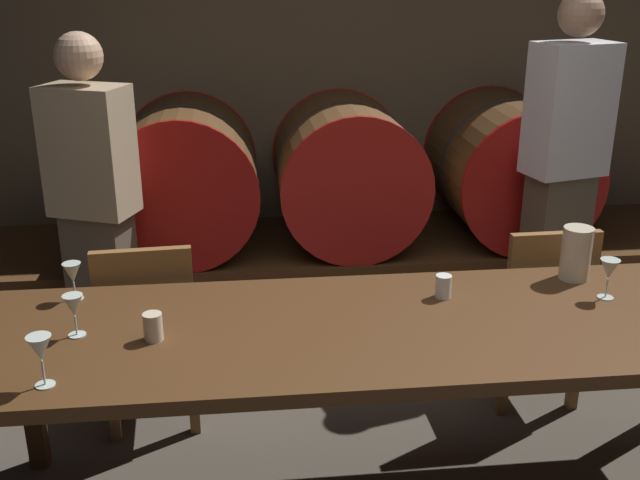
% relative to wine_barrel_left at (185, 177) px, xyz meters
% --- Properties ---
extents(back_wall, '(6.60, 0.24, 2.52)m').
position_rel_wine_barrel_left_xyz_m(back_wall, '(0.93, 0.55, 0.45)').
color(back_wall, brown).
rests_on(back_wall, ground).
extents(barrel_shelf, '(5.94, 0.90, 0.41)m').
position_rel_wine_barrel_left_xyz_m(barrel_shelf, '(0.93, -0.00, -0.61)').
color(barrel_shelf, '#4C2D16').
rests_on(barrel_shelf, ground).
extents(wine_barrel_left, '(0.81, 0.87, 0.81)m').
position_rel_wine_barrel_left_xyz_m(wine_barrel_left, '(0.00, 0.00, 0.00)').
color(wine_barrel_left, '#513319').
rests_on(wine_barrel_left, barrel_shelf).
extents(wine_barrel_center, '(0.81, 0.87, 0.81)m').
position_rel_wine_barrel_left_xyz_m(wine_barrel_center, '(0.91, 0.00, 0.00)').
color(wine_barrel_center, brown).
rests_on(wine_barrel_center, barrel_shelf).
extents(wine_barrel_right, '(0.81, 0.87, 0.81)m').
position_rel_wine_barrel_left_xyz_m(wine_barrel_right, '(1.87, 0.00, 0.00)').
color(wine_barrel_right, '#513319').
rests_on(wine_barrel_right, barrel_shelf).
extents(dining_table, '(2.86, 0.86, 0.76)m').
position_rel_wine_barrel_left_xyz_m(dining_table, '(0.79, -1.80, -0.11)').
color(dining_table, '#4C2D16').
rests_on(dining_table, ground).
extents(chair_left, '(0.43, 0.43, 0.88)m').
position_rel_wine_barrel_left_xyz_m(chair_left, '(-0.11, -1.18, -0.32)').
color(chair_left, brown).
rests_on(chair_left, ground).
extents(chair_right, '(0.41, 0.41, 0.88)m').
position_rel_wine_barrel_left_xyz_m(chair_right, '(1.63, -1.17, -0.32)').
color(chair_right, brown).
rests_on(chair_right, ground).
extents(guest_left, '(0.44, 0.36, 1.66)m').
position_rel_wine_barrel_left_xyz_m(guest_left, '(-0.39, -0.62, 0.04)').
color(guest_left, brown).
rests_on(guest_left, ground).
extents(guest_right, '(0.43, 0.33, 1.83)m').
position_rel_wine_barrel_left_xyz_m(guest_right, '(1.93, -0.60, 0.13)').
color(guest_right, brown).
rests_on(guest_right, ground).
extents(pitcher, '(0.12, 0.12, 0.21)m').
position_rel_wine_barrel_left_xyz_m(pitcher, '(1.62, -1.49, 0.06)').
color(pitcher, beige).
rests_on(pitcher, dining_table).
extents(wine_glass_far_left, '(0.07, 0.07, 0.14)m').
position_rel_wine_barrel_left_xyz_m(wine_glass_far_left, '(-0.33, -1.48, 0.05)').
color(wine_glass_far_left, silver).
rests_on(wine_glass_far_left, dining_table).
extents(wine_glass_center_left, '(0.07, 0.07, 0.17)m').
position_rel_wine_barrel_left_xyz_m(wine_glass_center_left, '(-0.30, -2.09, 0.07)').
color(wine_glass_center_left, silver).
rests_on(wine_glass_center_left, dining_table).
extents(wine_glass_center_right, '(0.07, 0.07, 0.15)m').
position_rel_wine_barrel_left_xyz_m(wine_glass_center_right, '(-0.26, -1.78, 0.06)').
color(wine_glass_center_right, silver).
rests_on(wine_glass_center_right, dining_table).
extents(wine_glass_far_right, '(0.07, 0.07, 0.16)m').
position_rel_wine_barrel_left_xyz_m(wine_glass_far_right, '(1.66, -1.68, 0.06)').
color(wine_glass_far_right, silver).
rests_on(wine_glass_far_right, dining_table).
extents(cup_left, '(0.06, 0.06, 0.10)m').
position_rel_wine_barrel_left_xyz_m(cup_left, '(-0.00, -1.83, -0.00)').
color(cup_left, beige).
rests_on(cup_left, dining_table).
extents(cup_right, '(0.06, 0.06, 0.09)m').
position_rel_wine_barrel_left_xyz_m(cup_right, '(1.05, -1.61, -0.00)').
color(cup_right, white).
rests_on(cup_right, dining_table).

